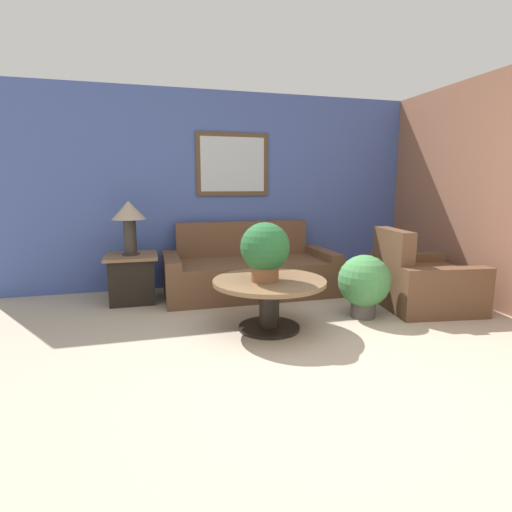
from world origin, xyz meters
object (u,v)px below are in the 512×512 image
at_px(couch_main, 249,271).
at_px(coffee_table, 269,293).
at_px(armchair, 420,282).
at_px(side_table, 132,278).
at_px(potted_plant_floor, 364,283).
at_px(potted_plant_on_table, 265,250).
at_px(table_lamp, 129,216).

bearing_deg(couch_main, coffee_table, -95.95).
height_order(armchair, coffee_table, armchair).
height_order(side_table, potted_plant_floor, potted_plant_floor).
bearing_deg(potted_plant_on_table, coffee_table, 40.80).
relative_size(armchair, table_lamp, 1.88).
bearing_deg(potted_plant_on_table, couch_main, 81.85).
bearing_deg(coffee_table, side_table, 134.33).
relative_size(side_table, table_lamp, 0.94).
height_order(couch_main, side_table, couch_main).
xyz_separation_m(side_table, table_lamp, (0.00, 0.00, 0.73)).
height_order(armchair, table_lamp, table_lamp).
bearing_deg(couch_main, table_lamp, -179.73).
distance_m(coffee_table, side_table, 1.86).
bearing_deg(armchair, couch_main, 66.49).
height_order(armchair, potted_plant_floor, armchair).
bearing_deg(couch_main, armchair, -31.55).
height_order(side_table, table_lamp, table_lamp).
xyz_separation_m(coffee_table, potted_plant_floor, (1.06, 0.08, 0.02)).
distance_m(coffee_table, table_lamp, 1.98).
height_order(armchair, side_table, armchair).
relative_size(couch_main, armchair, 1.80).
xyz_separation_m(couch_main, potted_plant_floor, (0.92, -1.25, 0.09)).
bearing_deg(potted_plant_floor, table_lamp, 152.17).
distance_m(armchair, side_table, 3.36).
distance_m(armchair, potted_plant_floor, 0.85).
bearing_deg(table_lamp, side_table, 0.00).
relative_size(armchair, coffee_table, 1.10).
xyz_separation_m(side_table, potted_plant_on_table, (1.24, -1.38, 0.50)).
bearing_deg(side_table, armchair, -18.51).
bearing_deg(coffee_table, armchair, 7.94).
distance_m(armchair, coffee_table, 1.91).
relative_size(couch_main, table_lamp, 3.38).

